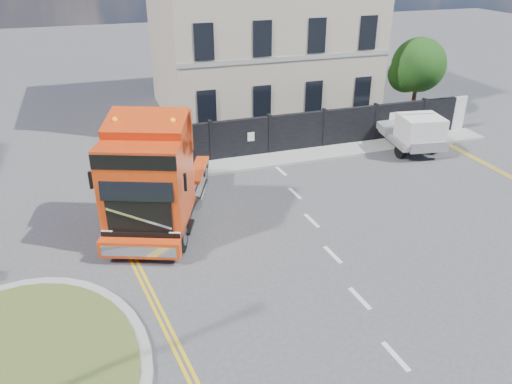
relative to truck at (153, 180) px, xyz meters
name	(u,v)px	position (x,y,z in m)	size (l,w,h in m)	color
ground	(248,264)	(2.47, -3.41, -1.94)	(120.00, 120.00, 0.00)	#424244
traffic_island	(10,381)	(-4.53, -6.41, -1.86)	(6.80, 6.80, 0.17)	gray
hoarding_fence	(316,130)	(9.02, 5.59, -0.94)	(18.80, 0.25, 2.00)	black
georgian_building	(259,16)	(8.47, 13.09, 3.83)	(12.30, 10.30, 12.80)	#B6A690
tree	(416,67)	(16.85, 8.69, 1.10)	(3.20, 3.20, 4.80)	#382619
pavement_far	(312,155)	(8.47, 4.69, -1.88)	(20.00, 1.60, 0.12)	gray
truck	(153,180)	(0.00, 0.00, 0.00)	(5.14, 7.72, 4.34)	black
flatbed_pickup	(412,131)	(13.51, 3.65, -0.84)	(2.70, 5.18, 2.05)	slate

